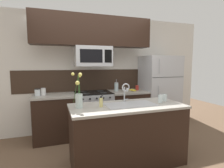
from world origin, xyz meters
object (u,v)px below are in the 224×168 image
at_px(refrigerator, 159,91).
at_px(storage_jar_medium, 43,92).
at_px(dish_soap_bottle, 101,102).
at_px(storage_jar_tall, 38,92).
at_px(drinking_glass, 160,99).
at_px(french_press, 116,87).
at_px(stove_range, 93,113).
at_px(banana_bunch, 133,90).
at_px(coffee_tin, 137,88).
at_px(microwave, 93,56).
at_px(spare_glass, 165,98).
at_px(sink_faucet, 125,90).
at_px(flower_vase, 79,98).

height_order(refrigerator, storage_jar_medium, refrigerator).
bearing_deg(dish_soap_bottle, storage_jar_tall, 126.98).
xyz_separation_m(storage_jar_medium, dish_soap_bottle, (0.83, -1.25, -0.00)).
bearing_deg(storage_jar_medium, drinking_glass, -35.78).
relative_size(french_press, drinking_glass, 2.06).
bearing_deg(stove_range, banana_bunch, -3.89).
relative_size(french_press, coffee_tin, 2.43).
xyz_separation_m(microwave, coffee_tin, (1.06, 0.07, -0.71)).
relative_size(storage_jar_tall, spare_glass, 1.18).
relative_size(dish_soap_bottle, drinking_glass, 1.27).
height_order(microwave, sink_faucet, microwave).
height_order(refrigerator, flower_vase, refrigerator).
bearing_deg(refrigerator, sink_faucet, -141.23).
distance_m(banana_bunch, dish_soap_bottle, 1.59).
xyz_separation_m(stove_range, dish_soap_bottle, (-0.16, -1.24, 0.52)).
xyz_separation_m(storage_jar_tall, drinking_glass, (1.90, -1.28, -0.00)).
relative_size(refrigerator, sink_faucet, 5.58).
distance_m(dish_soap_bottle, drinking_glass, 0.96).
height_order(stove_range, storage_jar_tall, storage_jar_tall).
relative_size(sink_faucet, flower_vase, 0.62).
height_order(refrigerator, storage_jar_tall, refrigerator).
relative_size(stove_range, storage_jar_medium, 6.41).
relative_size(storage_jar_medium, banana_bunch, 0.77).
bearing_deg(spare_glass, dish_soap_bottle, -177.80).
bearing_deg(spare_glass, storage_jar_tall, 149.46).
bearing_deg(spare_glass, refrigerator, 60.34).
bearing_deg(flower_vase, storage_jar_medium, 113.37).
xyz_separation_m(sink_faucet, drinking_glass, (0.50, -0.23, -0.13)).
bearing_deg(storage_jar_medium, french_press, 1.88).
bearing_deg(french_press, spare_glass, -72.59).
bearing_deg(sink_faucet, storage_jar_medium, 140.47).
bearing_deg(refrigerator, microwave, -178.56).
bearing_deg(stove_range, drinking_glass, -57.94).
relative_size(stove_range, coffee_tin, 8.45).
distance_m(refrigerator, banana_bunch, 0.74).
distance_m(storage_jar_tall, storage_jar_medium, 0.11).
distance_m(microwave, dish_soap_bottle, 1.41).
distance_m(sink_faucet, spare_glass, 0.67).
bearing_deg(coffee_tin, french_press, 178.89).
bearing_deg(banana_bunch, stove_range, 176.11).
height_order(stove_range, storage_jar_medium, storage_jar_medium).
relative_size(coffee_tin, flower_vase, 0.22).
bearing_deg(storage_jar_medium, dish_soap_bottle, -56.38).
bearing_deg(microwave, storage_jar_tall, 178.63).
distance_m(microwave, spare_glass, 1.66).
xyz_separation_m(stove_range, microwave, (0.00, -0.02, 1.22)).
bearing_deg(spare_glass, flower_vase, -179.97).
relative_size(stove_range, dish_soap_bottle, 5.64).
bearing_deg(storage_jar_medium, storage_jar_tall, -177.61).
height_order(french_press, sink_faucet, sink_faucet).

